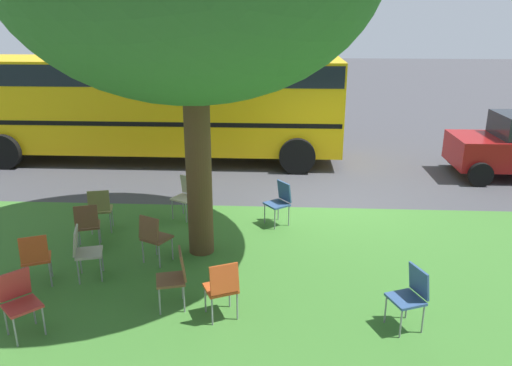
{
  "coord_description": "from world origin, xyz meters",
  "views": [
    {
      "loc": [
        0.94,
        10.5,
        4.03
      ],
      "look_at": [
        1.43,
        1.76,
        1.08
      ],
      "focal_mm": 35.09,
      "sensor_mm": 36.0,
      "label": 1
    }
  ],
  "objects_px": {
    "chair_5": "(35,256)",
    "chair_6": "(186,194)",
    "chair_2": "(87,223)",
    "chair_9": "(100,207)",
    "chair_1": "(222,286)",
    "chair_3": "(411,293)",
    "chair_7": "(19,299)",
    "school_bus": "(157,99)",
    "chair_0": "(280,200)",
    "chair_4": "(175,274)",
    "chair_8": "(84,249)",
    "chair_10": "(154,235)"
  },
  "relations": [
    {
      "from": "chair_5",
      "to": "chair_6",
      "type": "xyz_separation_m",
      "value": [
        -1.78,
        -2.92,
        0.0
      ]
    },
    {
      "from": "chair_2",
      "to": "chair_9",
      "type": "bearing_deg",
      "value": -86.7
    },
    {
      "from": "chair_2",
      "to": "chair_5",
      "type": "relative_size",
      "value": 1.0
    },
    {
      "from": "chair_1",
      "to": "chair_6",
      "type": "height_order",
      "value": "same"
    },
    {
      "from": "chair_3",
      "to": "chair_5",
      "type": "xyz_separation_m",
      "value": [
        5.5,
        -0.77,
        0.0
      ]
    },
    {
      "from": "chair_5",
      "to": "chair_7",
      "type": "xyz_separation_m",
      "value": [
        -0.37,
        1.19,
        0.0
      ]
    },
    {
      "from": "school_bus",
      "to": "chair_9",
      "type": "bearing_deg",
      "value": 91.35
    },
    {
      "from": "school_bus",
      "to": "chair_6",
      "type": "bearing_deg",
      "value": 110.2
    },
    {
      "from": "chair_0",
      "to": "chair_9",
      "type": "relative_size",
      "value": 1.0
    },
    {
      "from": "chair_9",
      "to": "chair_7",
      "type": "bearing_deg",
      "value": 91.74
    },
    {
      "from": "chair_0",
      "to": "chair_4",
      "type": "relative_size",
      "value": 1.0
    },
    {
      "from": "chair_1",
      "to": "chair_4",
      "type": "relative_size",
      "value": 1.0
    },
    {
      "from": "chair_4",
      "to": "chair_9",
      "type": "distance_m",
      "value": 3.22
    },
    {
      "from": "chair_2",
      "to": "chair_3",
      "type": "relative_size",
      "value": 1.0
    },
    {
      "from": "chair_5",
      "to": "chair_7",
      "type": "distance_m",
      "value": 1.25
    },
    {
      "from": "chair_3",
      "to": "school_bus",
      "type": "relative_size",
      "value": 0.08
    },
    {
      "from": "school_bus",
      "to": "chair_1",
      "type": "bearing_deg",
      "value": 109.26
    },
    {
      "from": "chair_4",
      "to": "school_bus",
      "type": "relative_size",
      "value": 0.08
    },
    {
      "from": "chair_6",
      "to": "chair_9",
      "type": "xyz_separation_m",
      "value": [
        1.51,
        0.85,
        0.0
      ]
    },
    {
      "from": "chair_3",
      "to": "chair_0",
      "type": "bearing_deg",
      "value": -62.68
    },
    {
      "from": "chair_3",
      "to": "chair_8",
      "type": "height_order",
      "value": "same"
    },
    {
      "from": "chair_1",
      "to": "chair_4",
      "type": "bearing_deg",
      "value": -21.27
    },
    {
      "from": "chair_4",
      "to": "chair_6",
      "type": "xyz_separation_m",
      "value": [
        0.49,
        -3.37,
        0.0
      ]
    },
    {
      "from": "chair_6",
      "to": "chair_10",
      "type": "bearing_deg",
      "value": 85.75
    },
    {
      "from": "chair_0",
      "to": "school_bus",
      "type": "xyz_separation_m",
      "value": [
        3.58,
        -4.7,
        1.24
      ]
    },
    {
      "from": "chair_2",
      "to": "chair_8",
      "type": "bearing_deg",
      "value": 108.17
    },
    {
      "from": "chair_1",
      "to": "school_bus",
      "type": "xyz_separation_m",
      "value": [
        2.83,
        -8.09,
        1.24
      ]
    },
    {
      "from": "chair_7",
      "to": "school_bus",
      "type": "relative_size",
      "value": 0.08
    },
    {
      "from": "chair_5",
      "to": "chair_2",
      "type": "bearing_deg",
      "value": -103.41
    },
    {
      "from": "chair_0",
      "to": "chair_9",
      "type": "height_order",
      "value": "same"
    },
    {
      "from": "chair_1",
      "to": "chair_10",
      "type": "xyz_separation_m",
      "value": [
        1.35,
        -1.58,
        0.0
      ]
    },
    {
      "from": "chair_1",
      "to": "chair_2",
      "type": "distance_m",
      "value": 3.34
    },
    {
      "from": "chair_2",
      "to": "chair_4",
      "type": "relative_size",
      "value": 1.0
    },
    {
      "from": "chair_5",
      "to": "chair_9",
      "type": "xyz_separation_m",
      "value": [
        -0.27,
        -2.08,
        0.0
      ]
    },
    {
      "from": "chair_8",
      "to": "chair_1",
      "type": "bearing_deg",
      "value": 156.63
    },
    {
      "from": "chair_2",
      "to": "chair_10",
      "type": "bearing_deg",
      "value": 161.04
    },
    {
      "from": "chair_9",
      "to": "chair_1",
      "type": "bearing_deg",
      "value": 134.0
    },
    {
      "from": "chair_1",
      "to": "chair_10",
      "type": "height_order",
      "value": "same"
    },
    {
      "from": "chair_0",
      "to": "school_bus",
      "type": "relative_size",
      "value": 0.08
    },
    {
      "from": "chair_3",
      "to": "chair_6",
      "type": "bearing_deg",
      "value": -44.8
    },
    {
      "from": "chair_2",
      "to": "chair_8",
      "type": "xyz_separation_m",
      "value": [
        -0.34,
        1.02,
        0.0
      ]
    },
    {
      "from": "chair_1",
      "to": "chair_7",
      "type": "bearing_deg",
      "value": 10.28
    },
    {
      "from": "chair_1",
      "to": "chair_3",
      "type": "distance_m",
      "value": 2.53
    },
    {
      "from": "chair_2",
      "to": "chair_10",
      "type": "xyz_separation_m",
      "value": [
        -1.31,
        0.45,
        0.0
      ]
    },
    {
      "from": "chair_8",
      "to": "school_bus",
      "type": "relative_size",
      "value": 0.08
    },
    {
      "from": "chair_1",
      "to": "chair_10",
      "type": "bearing_deg",
      "value": -49.49
    },
    {
      "from": "chair_3",
      "to": "chair_7",
      "type": "bearing_deg",
      "value": 4.71
    },
    {
      "from": "chair_0",
      "to": "chair_9",
      "type": "bearing_deg",
      "value": 9.78
    },
    {
      "from": "chair_4",
      "to": "chair_8",
      "type": "distance_m",
      "value": 1.77
    },
    {
      "from": "chair_3",
      "to": "chair_10",
      "type": "distance_m",
      "value": 4.2
    }
  ]
}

